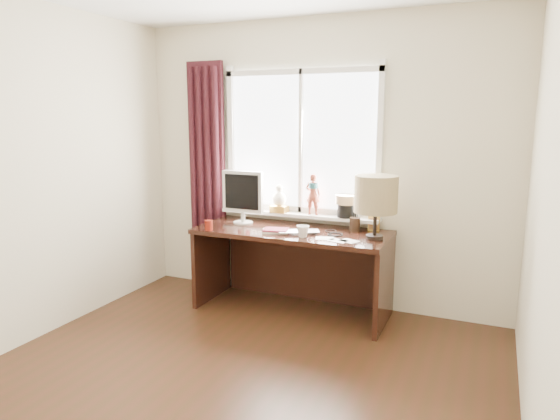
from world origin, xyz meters
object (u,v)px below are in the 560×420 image
at_px(monitor, 243,194).
at_px(laptop, 299,232).
at_px(desk, 296,254).
at_px(table_lamp, 376,195).
at_px(red_cup, 209,225).
at_px(mug, 303,231).

bearing_deg(monitor, laptop, -14.98).
distance_m(desk, monitor, 0.74).
bearing_deg(desk, table_lamp, -9.16).
bearing_deg(table_lamp, red_cup, -168.77).
xyz_separation_m(mug, red_cup, (-0.85, -0.10, -0.01)).
xyz_separation_m(red_cup, table_lamp, (1.40, 0.28, 0.32)).
height_order(laptop, monitor, monitor).
distance_m(laptop, desk, 0.34).
bearing_deg(laptop, mug, -81.28).
relative_size(mug, table_lamp, 0.20).
xyz_separation_m(mug, monitor, (-0.70, 0.27, 0.23)).
bearing_deg(laptop, monitor, 138.97).
distance_m(mug, desk, 0.46).
distance_m(laptop, red_cup, 0.80).
height_order(mug, red_cup, mug).
distance_m(mug, red_cup, 0.85).
relative_size(laptop, monitor, 0.70).
relative_size(mug, red_cup, 1.18).
bearing_deg(monitor, table_lamp, -4.06).
xyz_separation_m(laptop, table_lamp, (0.63, 0.08, 0.35)).
bearing_deg(desk, monitor, -176.77).
height_order(mug, table_lamp, table_lamp).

